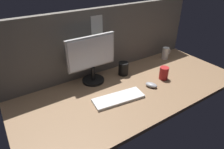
# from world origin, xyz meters

# --- Properties ---
(ground_plane) EXTENTS (1.80, 0.80, 0.03)m
(ground_plane) POSITION_xyz_m (0.00, 0.00, -0.01)
(ground_plane) COLOR #8C6B4C
(cubicle_wall_back) EXTENTS (1.80, 0.06, 0.55)m
(cubicle_wall_back) POSITION_xyz_m (-0.00, 0.37, 0.28)
(cubicle_wall_back) COLOR slate
(cubicle_wall_back) RESTS_ON ground_plane
(monitor) EXTENTS (0.40, 0.18, 0.38)m
(monitor) POSITION_xyz_m (-0.21, 0.25, 0.21)
(monitor) COLOR black
(monitor) RESTS_ON ground_plane
(keyboard) EXTENTS (0.38, 0.18, 0.02)m
(keyboard) POSITION_xyz_m (-0.17, -0.08, 0.01)
(keyboard) COLOR silver
(keyboard) RESTS_ON ground_plane
(mouse) EXTENTS (0.09, 0.11, 0.03)m
(mouse) POSITION_xyz_m (0.14, -0.08, 0.02)
(mouse) COLOR #99999E
(mouse) RESTS_ON ground_plane
(mug_black_travel) EXTENTS (0.09, 0.09, 0.11)m
(mug_black_travel) POSITION_xyz_m (0.07, 0.20, 0.06)
(mug_black_travel) COLOR black
(mug_black_travel) RESTS_ON ground_plane
(mug_ceramic_white) EXTENTS (0.10, 0.06, 0.12)m
(mug_ceramic_white) POSITION_xyz_m (0.61, 0.23, 0.06)
(mug_ceramic_white) COLOR white
(mug_ceramic_white) RESTS_ON ground_plane
(mug_red_plastic) EXTENTS (0.07, 0.07, 0.11)m
(mug_red_plastic) POSITION_xyz_m (0.31, -0.04, 0.05)
(mug_red_plastic) COLOR red
(mug_red_plastic) RESTS_ON ground_plane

